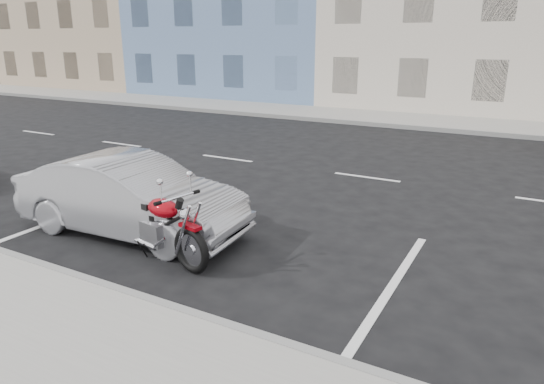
% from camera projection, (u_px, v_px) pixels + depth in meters
% --- Properties ---
extents(ground, '(120.00, 120.00, 0.00)m').
position_uv_depth(ground, '(455.00, 189.00, 10.62)').
color(ground, black).
rests_on(ground, ground).
extents(sidewalk_far, '(80.00, 3.40, 0.15)m').
position_uv_depth(sidewalk_far, '(364.00, 117.00, 20.17)').
color(sidewalk_far, gray).
rests_on(sidewalk_far, ground).
extents(curb_near, '(80.00, 0.12, 0.16)m').
position_uv_depth(curb_near, '(15.00, 259.00, 7.05)').
color(curb_near, gray).
rests_on(curb_near, ground).
extents(curb_far, '(80.00, 0.12, 0.16)m').
position_uv_depth(curb_far, '(350.00, 122.00, 18.75)').
color(curb_far, gray).
rests_on(curb_far, ground).
extents(motorcycle, '(2.13, 0.81, 1.08)m').
position_uv_depth(motorcycle, '(192.00, 241.00, 6.66)').
color(motorcycle, black).
rests_on(motorcycle, ground).
extents(sedan_silver, '(4.06, 1.64, 1.31)m').
position_uv_depth(sedan_silver, '(131.00, 196.00, 8.03)').
color(sedan_silver, '#9A9BA1').
rests_on(sedan_silver, ground).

